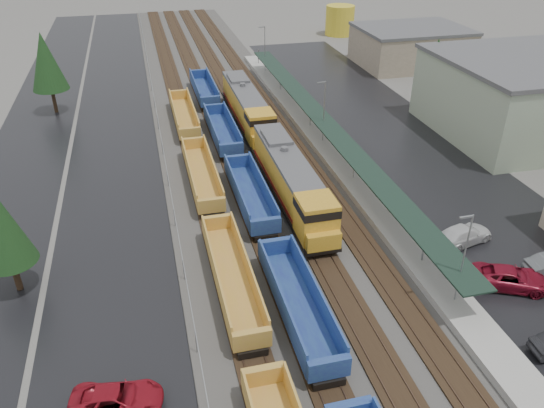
{
  "coord_description": "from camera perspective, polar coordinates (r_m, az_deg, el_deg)",
  "views": [
    {
      "loc": [
        -10.86,
        -5.89,
        26.48
      ],
      "look_at": [
        -0.7,
        34.57,
        2.0
      ],
      "focal_mm": 35.0,
      "sensor_mm": 36.0,
      "label": 1
    }
  ],
  "objects": [
    {
      "name": "ballast_strip",
      "position": [
        71.83,
        -4.45,
        8.71
      ],
      "size": [
        20.0,
        160.0,
        0.08
      ],
      "primitive_type": "cube",
      "color": "#302D2B",
      "rests_on": "ground"
    },
    {
      "name": "trackbed",
      "position": [
        71.79,
        -4.46,
        8.8
      ],
      "size": [
        14.6,
        160.0,
        0.22
      ],
      "color": "black",
      "rests_on": "ground"
    },
    {
      "name": "west_parking_lot",
      "position": [
        71.13,
        -16.52,
        7.27
      ],
      "size": [
        10.0,
        160.0,
        0.02
      ],
      "primitive_type": "cube",
      "color": "black",
      "rests_on": "ground"
    },
    {
      "name": "west_road",
      "position": [
        72.41,
        -24.42,
        6.16
      ],
      "size": [
        9.0,
        160.0,
        0.02
      ],
      "primitive_type": "cube",
      "color": "black",
      "rests_on": "ground"
    },
    {
      "name": "east_commuter_lot",
      "position": [
        68.68,
        13.01,
        6.93
      ],
      "size": [
        16.0,
        100.0,
        0.02
      ],
      "primitive_type": "cube",
      "color": "black",
      "rests_on": "ground"
    },
    {
      "name": "station_platform",
      "position": [
        64.83,
        5.47,
        6.86
      ],
      "size": [
        3.0,
        80.0,
        8.0
      ],
      "color": "#9E9B93",
      "rests_on": "ground"
    },
    {
      "name": "chainlink_fence",
      "position": [
        68.99,
        -12.14,
        8.58
      ],
      "size": [
        0.08,
        160.04,
        2.02
      ],
      "color": "gray",
      "rests_on": "ground"
    },
    {
      "name": "tree_west_near",
      "position": [
        42.89,
        -27.13,
        -2.1
      ],
      "size": [
        3.96,
        3.96,
        9.0
      ],
      "color": "#332316",
      "rests_on": "ground"
    },
    {
      "name": "tree_west_far",
      "position": [
        79.26,
        -23.16,
        13.92
      ],
      "size": [
        4.84,
        4.84,
        11.0
      ],
      "color": "#332316",
      "rests_on": "ground"
    },
    {
      "name": "tree_east",
      "position": [
        77.42,
        17.14,
        14.13
      ],
      "size": [
        4.4,
        4.4,
        10.0
      ],
      "color": "#332316",
      "rests_on": "ground"
    },
    {
      "name": "locomotive_lead",
      "position": [
        51.13,
        2.16,
        2.44
      ],
      "size": [
        3.19,
        21.05,
        4.76
      ],
      "color": "black",
      "rests_on": "ground"
    },
    {
      "name": "locomotive_trail",
      "position": [
        69.82,
        -2.66,
        10.3
      ],
      "size": [
        3.19,
        21.05,
        4.76
      ],
      "color": "black",
      "rests_on": "ground"
    },
    {
      "name": "well_string_yellow",
      "position": [
        41.05,
        -4.32,
        -7.75
      ],
      "size": [
        2.66,
        85.77,
        2.36
      ],
      "color": "gold",
      "rests_on": "ground"
    },
    {
      "name": "well_string_blue",
      "position": [
        44.82,
        -0.2,
        -3.91
      ],
      "size": [
        2.79,
        96.13,
        2.47
      ],
      "color": "navy",
      "rests_on": "ground"
    },
    {
      "name": "storage_tank",
      "position": [
        121.01,
        7.3,
        19.01
      ],
      "size": [
        6.08,
        6.08,
        6.08
      ],
      "primitive_type": "cylinder",
      "color": "gold",
      "rests_on": "ground"
    },
    {
      "name": "parked_car_west_c",
      "position": [
        34.5,
        -16.35,
        -19.51
      ],
      "size": [
        3.33,
        5.75,
        1.51
      ],
      "primitive_type": "imported",
      "rotation": [
        0.0,
        0.0,
        1.41
      ],
      "color": "maroon",
      "rests_on": "ground"
    },
    {
      "name": "parked_car_east_b",
      "position": [
        45.27,
        24.25,
        -7.28
      ],
      "size": [
        4.92,
        6.47,
        1.63
      ],
      "primitive_type": "imported",
      "rotation": [
        0.0,
        0.0,
        1.14
      ],
      "color": "maroon",
      "rests_on": "ground"
    },
    {
      "name": "parked_car_east_c",
      "position": [
        49.13,
        19.88,
        -3.13
      ],
      "size": [
        3.66,
        6.06,
        1.64
      ],
      "primitive_type": "imported",
      "rotation": [
        0.0,
        0.0,
        1.83
      ],
      "color": "silver",
      "rests_on": "ground"
    }
  ]
}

